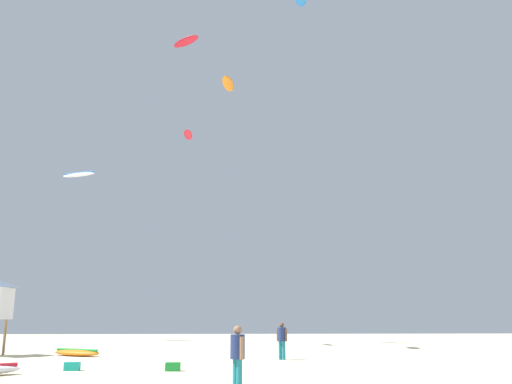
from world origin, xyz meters
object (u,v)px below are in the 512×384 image
at_px(person_foreground, 238,353).
at_px(person_midground, 282,338).
at_px(kite_aloft_4, 79,175).
at_px(cooler_box, 173,367).
at_px(gear_bag, 72,366).
at_px(kite_aloft_3, 188,135).
at_px(kite_aloft_0, 228,84).
at_px(kite_grounded_mid, 77,353).
at_px(kite_aloft_1, 186,41).

xyz_separation_m(person_foreground, person_midground, (2.36, 11.76, -0.01)).
distance_m(person_midground, kite_aloft_4, 32.41).
bearing_deg(cooler_box, gear_bag, 174.76).
distance_m(person_foreground, person_midground, 11.99).
height_order(person_midground, kite_aloft_3, kite_aloft_3).
bearing_deg(kite_aloft_0, cooler_box, -96.60).
bearing_deg(person_midground, kite_aloft_0, 51.70).
xyz_separation_m(gear_bag, kite_aloft_3, (2.53, 20.62, 16.50)).
bearing_deg(kite_grounded_mid, kite_aloft_4, 107.18).
distance_m(person_foreground, cooler_box, 6.76).
relative_size(kite_grounded_mid, cooler_box, 5.66).
relative_size(person_midground, cooler_box, 3.16).
bearing_deg(cooler_box, kite_aloft_1, 94.92).
bearing_deg(cooler_box, kite_grounded_mid, 124.57).
bearing_deg(kite_aloft_0, kite_aloft_1, 116.22).
bearing_deg(kite_grounded_mid, kite_aloft_1, 76.46).
distance_m(gear_bag, kite_aloft_1, 36.12).
xyz_separation_m(kite_aloft_1, kite_aloft_4, (-10.16, 4.61, -11.68)).
relative_size(gear_bag, kite_aloft_4, 0.15).
bearing_deg(kite_grounded_mid, cooler_box, -55.43).
bearing_deg(kite_aloft_4, person_foreground, -67.51).
xyz_separation_m(kite_aloft_0, kite_aloft_3, (-3.27, 4.60, -2.53)).
height_order(kite_aloft_3, kite_aloft_4, kite_aloft_3).
relative_size(person_midground, kite_grounded_mid, 0.56).
relative_size(kite_grounded_mid, kite_aloft_1, 1.07).
bearing_deg(kite_aloft_3, kite_aloft_1, 101.72).
height_order(cooler_box, kite_aloft_1, kite_aloft_1).
xyz_separation_m(person_foreground, kite_aloft_4, (-14.65, 35.39, 14.23)).
relative_size(kite_grounded_mid, kite_aloft_0, 1.12).
distance_m(cooler_box, gear_bag, 3.93).
bearing_deg(kite_aloft_4, kite_aloft_3, -36.74).
bearing_deg(kite_aloft_1, kite_aloft_4, 155.62).
distance_m(person_foreground, kite_grounded_mid, 17.07).
distance_m(kite_aloft_3, kite_aloft_4, 13.67).
bearing_deg(kite_aloft_4, kite_aloft_0, -41.95).
bearing_deg(kite_aloft_3, cooler_box, -86.25).
bearing_deg(gear_bag, kite_aloft_3, 83.00).
relative_size(person_foreground, kite_aloft_1, 0.60).
relative_size(kite_grounded_mid, kite_aloft_3, 1.24).
distance_m(person_midground, kite_grounded_mid, 11.15).
bearing_deg(kite_aloft_0, gear_bag, -109.91).
xyz_separation_m(cooler_box, kite_aloft_1, (-2.11, 24.51, 26.80)).
xyz_separation_m(kite_grounded_mid, kite_aloft_0, (7.83, 7.77, 19.01)).
bearing_deg(kite_aloft_1, person_foreground, -81.71).
bearing_deg(kite_aloft_3, kite_grounded_mid, -110.23).
bearing_deg(kite_aloft_0, person_midground, -75.39).
xyz_separation_m(person_midground, gear_bag, (-8.64, -5.13, -0.87)).
xyz_separation_m(person_foreground, kite_grounded_mid, (-8.31, 14.88, -0.86)).
relative_size(cooler_box, kite_aloft_4, 0.15).
bearing_deg(person_foreground, kite_grounded_mid, 90.86).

